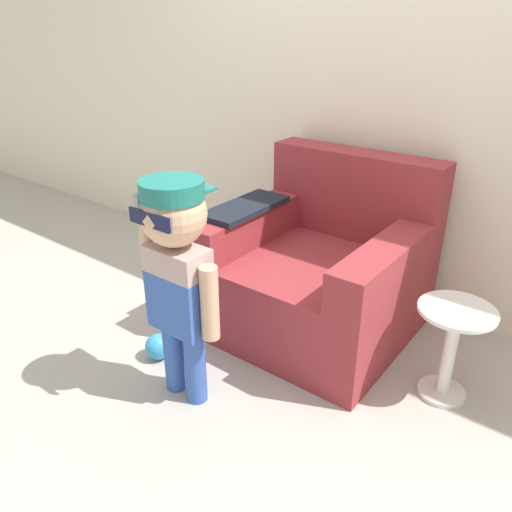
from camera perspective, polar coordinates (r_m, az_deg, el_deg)
ground_plane at (r=2.72m, az=3.36°, el=-9.02°), size 10.00×10.00×0.00m
wall_back at (r=2.90m, az=12.83°, el=20.12°), size 10.00×0.05×2.60m
armchair at (r=2.69m, az=7.37°, el=-1.71°), size 0.99×0.95×0.90m
person_child at (r=2.01m, az=-8.96°, el=-0.56°), size 0.41×0.31×1.00m
side_table at (r=2.34m, az=21.38°, el=-9.33°), size 0.32×0.32×0.45m
toy_ball at (r=2.57m, az=-11.13°, el=-10.13°), size 0.13×0.13×0.13m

